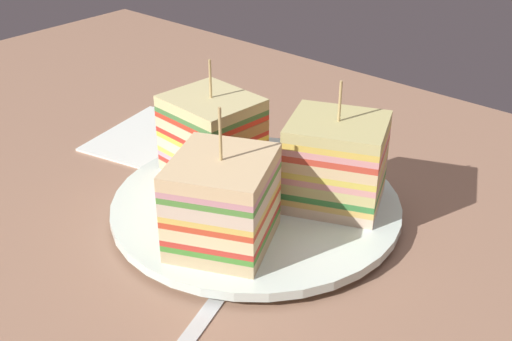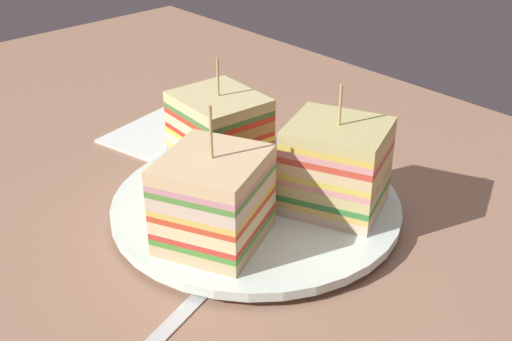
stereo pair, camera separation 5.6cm
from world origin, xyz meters
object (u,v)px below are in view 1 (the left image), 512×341
sandwich_wedge_2 (223,202)px  chip_pile (269,192)px  sandwich_wedge_0 (335,162)px  plate (256,206)px  napkin (155,136)px  sandwich_wedge_1 (213,135)px

sandwich_wedge_2 → chip_pile: sandwich_wedge_2 is taller
chip_pile → sandwich_wedge_0: bearing=-143.5°
plate → sandwich_wedge_2: (-2.13, 6.41, 4.26)cm
plate → chip_pile: bearing=-124.5°
sandwich_wedge_2 → napkin: 23.81cm
plate → sandwich_wedge_0: (-5.20, -4.33, 4.45)cm
chip_pile → napkin: bearing=-10.0°
plate → sandwich_wedge_1: (6.60, -1.47, 4.33)cm
plate → sandwich_wedge_1: 8.03cm
plate → chip_pile: 1.75cm
plate → sandwich_wedge_1: size_ratio=2.30×
sandwich_wedge_2 → napkin: sandwich_wedge_2 is taller
chip_pile → napkin: (19.19, -3.40, -1.91)cm
sandwich_wedge_2 → chip_pile: size_ratio=1.86×
plate → sandwich_wedge_1: sandwich_wedge_1 is taller
sandwich_wedge_1 → plate: bearing=-7.9°
sandwich_wedge_2 → napkin: bearing=37.5°
sandwich_wedge_2 → plate: bearing=-6.5°
plate → sandwich_wedge_0: sandwich_wedge_0 is taller
sandwich_wedge_2 → napkin: (20.64, -10.80, -4.90)cm
sandwich_wedge_1 → chip_pile: sandwich_wedge_1 is taller
plate → napkin: plate is taller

